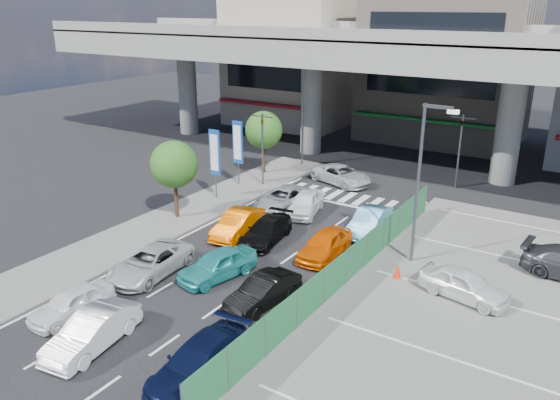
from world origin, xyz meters
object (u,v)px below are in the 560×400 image
Objects in this scene: street_lamp_left at (305,106)px; kei_truck_front_right at (370,221)px; hatch_black_mid_right at (263,291)px; taxi_orange_left at (238,224)px; sedan_white_mid_left at (150,262)px; traffic_cone at (397,271)px; tree_near at (174,165)px; taxi_orange_right at (325,244)px; hatch_white_back_mid at (92,332)px; traffic_light_right at (461,133)px; wagon_silver_front_left at (283,198)px; parked_sedan_white at (464,284)px; minivan_navy_back at (199,362)px; sedan_black_mid at (266,231)px; signboard_near at (215,155)px; taxi_teal_mid at (218,264)px; sedan_white_front_mid at (305,203)px; crossing_wagon_silver at (341,175)px; signboard_far at (238,144)px; traffic_light_left at (262,132)px; tree_far at (264,130)px; street_lamp_right at (423,172)px; van_white_back_left at (72,303)px.

street_lamp_left reaches higher than kei_truck_front_right.
taxi_orange_left is at bearing 141.59° from hatch_black_mid_right.
sedan_white_mid_left reaches higher than traffic_cone.
taxi_orange_right is at bearing 0.81° from tree_near.
kei_truck_front_right is at bearing 66.49° from hatch_white_back_mid.
taxi_orange_left is at bearing 179.42° from traffic_cone.
traffic_light_right is at bearing 78.84° from taxi_orange_right.
parked_sedan_white is at bearing -21.16° from wagon_silver_front_left.
minivan_navy_back reaches higher than sedan_black_mid.
taxi_orange_right is (9.36, -13.86, -4.08)m from street_lamp_left.
signboard_near reaches higher than taxi_teal_mid.
sedan_white_mid_left is 6.13m from hatch_black_mid_right.
sedan_white_front_mid reaches higher than sedan_white_mid_left.
hatch_white_back_mid is 23.01m from crossing_wagon_silver.
sedan_white_mid_left is (4.18, -10.11, -2.41)m from signboard_near.
taxi_orange_right is at bearing 41.35° from sedan_white_mid_left.
signboard_far is 5.93m from wagon_silver_front_left.
tree_far is at bearing 122.62° from traffic_light_left.
street_lamp_right is 14.61m from signboard_near.
crossing_wagon_silver is (0.66, 11.47, -0.04)m from taxi_orange_left.
kei_truck_front_right is at bearing -5.09° from wagon_silver_front_left.
taxi_orange_left is 0.91× the size of wagon_silver_front_left.
minivan_navy_back is (11.61, -17.77, -2.39)m from signboard_far.
traffic_cone is at bearing -35.56° from tree_far.
street_lamp_right reaches higher than crossing_wagon_silver.
traffic_cone is at bearing -125.37° from crossing_wagon_silver.
traffic_light_left reaches higher than hatch_white_back_mid.
traffic_light_left is 1.10× the size of crossing_wagon_silver.
minivan_navy_back is at bearing -43.26° from taxi_teal_mid.
taxi_orange_left is at bearing -0.39° from tree_near.
parked_sedan_white is (10.78, -0.44, 0.12)m from sedan_black_mid.
tree_near is 7.20m from wagon_silver_front_left.
minivan_navy_back is (-3.16, -12.78, -4.10)m from street_lamp_right.
street_lamp_right is at bearing -82.66° from traffic_light_right.
tree_far is 1.15× the size of taxi_orange_left.
signboard_near is at bearing 141.38° from sedan_black_mid.
street_lamp_right reaches higher than van_white_back_left.
minivan_navy_back is 16.43m from sedan_white_front_mid.
sedan_white_mid_left is 6.70m from sedan_black_mid.
taxi_orange_right is at bearing -6.62° from taxi_orange_left.
van_white_back_left is 0.78× the size of sedan_white_mid_left.
taxi_orange_left is (-6.40, 10.75, 0.02)m from minivan_navy_back.
crossing_wagon_silver is at bearing 78.23° from taxi_orange_left.
wagon_silver_front_left is at bearing 124.97° from hatch_black_mid_right.
traffic_light_left is at bearing 155.84° from street_lamp_right.
street_lamp_right is 4.85m from traffic_cone.
hatch_black_mid_right is at bearing 137.34° from parked_sedan_white.
traffic_light_right is 1.10× the size of sedan_white_mid_left.
kei_truck_front_right is 1.06× the size of parked_sedan_white.
taxi_orange_right is at bearing -64.87° from sedan_white_front_mid.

